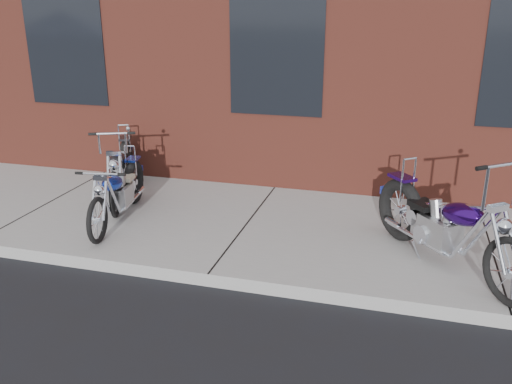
% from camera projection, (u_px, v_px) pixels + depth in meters
% --- Properties ---
extents(ground, '(120.00, 120.00, 0.00)m').
position_uv_depth(ground, '(208.00, 287.00, 5.83)').
color(ground, black).
rests_on(ground, ground).
extents(sidewalk, '(22.00, 3.00, 0.15)m').
position_uv_depth(sidewalk, '(248.00, 228.00, 7.16)').
color(sidewalk, '#A09E9B').
rests_on(sidewalk, ground).
extents(chopper_purple, '(1.60, 1.94, 1.35)m').
position_uv_depth(chopper_purple, '(446.00, 229.00, 5.83)').
color(chopper_purple, black).
rests_on(chopper_purple, sidewalk).
extents(chopper_blue, '(0.55, 1.98, 0.86)m').
position_uv_depth(chopper_blue, '(118.00, 194.00, 7.13)').
color(chopper_blue, black).
rests_on(chopper_blue, sidewalk).
extents(chopper_third, '(0.93, 2.07, 1.11)m').
position_uv_depth(chopper_third, '(121.00, 171.00, 7.98)').
color(chopper_third, black).
rests_on(chopper_third, sidewalk).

